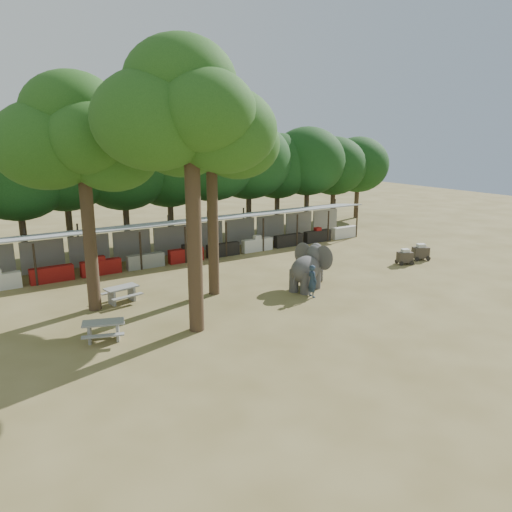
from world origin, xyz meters
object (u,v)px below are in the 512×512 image
cart_back (405,257)px  picnic_table_near (103,328)px  cart_front (421,252)px  handler (312,281)px  elephant (309,267)px  yard_tree_back (207,128)px  picnic_table_far (122,292)px  yard_tree_left (77,136)px  yard_tree_center (185,110)px

cart_back → picnic_table_near: bearing=-154.3°
cart_front → picnic_table_near: bearing=-152.9°
handler → elephant: bearing=-28.5°
yard_tree_back → picnic_table_far: 9.22m
elephant → picnic_table_far: size_ratio=1.71×
yard_tree_back → cart_back: size_ratio=9.39×
elephant → yard_tree_left: bearing=141.9°
picnic_table_near → cart_front: cart_front is taller
yard_tree_left → picnic_table_near: yard_tree_left is taller
yard_tree_back → cart_front: (15.14, -1.37, -8.00)m
handler → cart_back: bearing=-75.7°
yard_tree_left → yard_tree_center: yard_tree_center is taller
yard_tree_left → yard_tree_back: yard_tree_back is taller
yard_tree_center → cart_back: bearing=8.5°
yard_tree_left → cart_back: yard_tree_left is taller
yard_tree_center → yard_tree_back: 5.04m
yard_tree_left → picnic_table_near: 8.73m
yard_tree_back → elephant: bearing=-23.6°
picnic_table_far → cart_back: size_ratio=1.55×
yard_tree_center → picnic_table_near: 9.42m
elephant → cart_front: (10.20, 0.79, -0.66)m
yard_tree_center → picnic_table_near: bearing=166.8°
yard_tree_left → picnic_table_near: bearing=-98.2°
yard_tree_left → picnic_table_far: yard_tree_left is taller
yard_tree_left → cart_front: yard_tree_left is taller
cart_back → handler: bearing=-147.5°
yard_tree_left → elephant: yard_tree_left is taller
elephant → cart_front: elephant is taller
yard_tree_center → elephant: bearing=13.1°
cart_front → cart_back: size_ratio=1.09×
handler → cart_back: handler is taller
yard_tree_center → handler: yard_tree_center is taller
picnic_table_near → cart_back: bearing=23.5°
picnic_table_far → cart_front: cart_front is taller
handler → cart_back: size_ratio=1.42×
yard_tree_center → picnic_table_far: 10.15m
picnic_table_far → yard_tree_back: bearing=-23.9°
cart_front → yard_tree_back: bearing=-162.8°
cart_front → picnic_table_far: bearing=-164.7°
yard_tree_left → handler: (10.17, -4.42, -7.34)m
cart_front → handler: bearing=-147.0°
yard_tree_left → picnic_table_far: bearing=3.0°
yard_tree_center → picnic_table_near: size_ratio=5.87×
yard_tree_center → elephant: yard_tree_center is taller
yard_tree_left → yard_tree_center: (3.00, -5.00, 1.01)m
cart_front → cart_back: bearing=-151.5°
handler → cart_front: bearing=-76.6°
picnic_table_far → yard_tree_left: bearing=172.8°
handler → picnic_table_near: bearing=91.5°
cart_front → yard_tree_center: bearing=-149.4°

